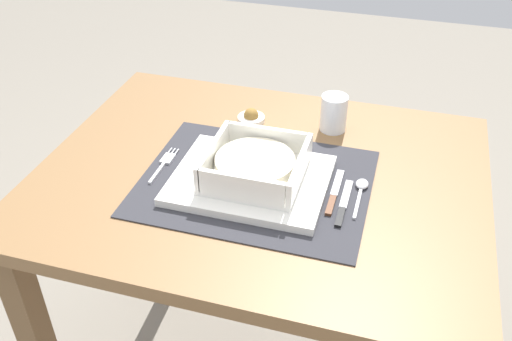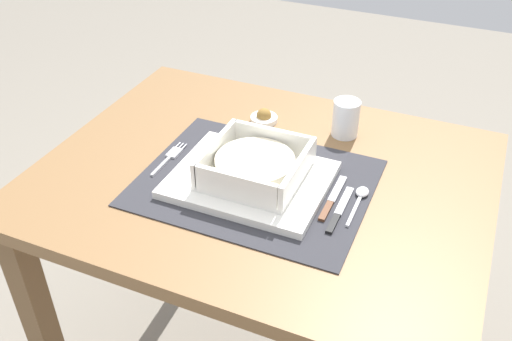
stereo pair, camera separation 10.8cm
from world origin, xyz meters
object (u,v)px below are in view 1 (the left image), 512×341
Objects in this scene: porridge_bowl at (256,166)px; spoon at (361,188)px; fork at (165,162)px; bread_knife at (334,195)px; dining_table at (260,218)px; butter_knife at (343,206)px; drinking_glass at (334,115)px; condiment_saucer at (251,117)px.

spoon is at bearing 9.24° from porridge_bowl.
fork is 0.39m from spoon.
porridge_bowl is 1.30× the size of bread_knife.
butter_knife is at bearing -20.81° from dining_table.
drinking_glass reaches higher than bread_knife.
condiment_saucer is (-0.23, 0.23, 0.00)m from bread_knife.
dining_table is 7.41× the size of spoon.
dining_table is 0.23m from fork.
spoon reaches higher than bread_knife.
condiment_saucer reaches higher than spoon.
spoon reaches higher than dining_table.
drinking_glass reaches higher than condiment_saucer.
fork is (-0.19, 0.01, -0.04)m from porridge_bowl.
bread_knife is at bearing -44.68° from condiment_saucer.
drinking_glass is (0.11, 0.24, -0.00)m from porridge_bowl.
porridge_bowl is at bearing -71.13° from condiment_saucer.
butter_knife is at bearing -2.41° from fork.
spoon is (0.39, 0.02, 0.00)m from fork.
butter_knife is (0.37, -0.04, 0.00)m from fork.
spoon is 0.06m from bread_knife.
condiment_saucer is (-0.08, 0.19, 0.13)m from dining_table.
dining_table is 6.33× the size of bread_knife.
bread_knife is (0.15, -0.00, -0.04)m from porridge_bowl.
butter_knife is (-0.02, -0.06, -0.00)m from spoon.
butter_knife is (0.17, -0.03, -0.04)m from porridge_bowl.
drinking_glass is at bearing 107.13° from butter_knife.
porridge_bowl reaches higher than butter_knife.
butter_knife is 1.71× the size of drinking_glass.
drinking_glass reaches higher than spoon.
bread_knife is 0.32m from condiment_saucer.
butter_knife is 0.28m from drinking_glass.
dining_table is 14.35× the size of condiment_saucer.
spoon is 0.85× the size of bread_knife.
fork is 1.55× the size of drinking_glass.
drinking_glass is (-0.05, 0.24, 0.03)m from bread_knife.
dining_table is at bearing 12.01° from fork.
spoon is 1.46× the size of drinking_glass.
drinking_glass reaches higher than fork.
bread_knife is 0.25m from drinking_glass.
condiment_saucer is (-0.08, 0.23, -0.03)m from porridge_bowl.
drinking_glass is at bearing 104.54° from bread_knife.
porridge_bowl is (0.00, -0.04, 0.16)m from dining_table.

